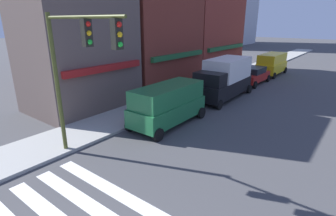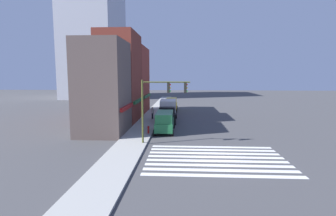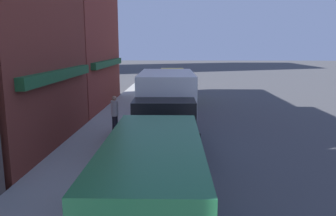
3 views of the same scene
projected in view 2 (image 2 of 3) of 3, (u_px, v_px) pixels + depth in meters
The scene contains 12 objects.
ground_plane at pixel (216, 159), 20.53m from camera, with size 200.00×200.00×0.00m, color #424244.
sidewalk_left at pixel (122, 156), 20.92m from camera, with size 120.00×3.00×0.15m.
crosswalk_stripes at pixel (216, 159), 20.53m from camera, with size 7.52×10.80×0.01m.
storefront_row at pixel (122, 81), 38.40m from camera, with size 24.99×5.30×12.43m.
tower_distant at pixel (94, 30), 78.69m from camera, with size 21.77×14.46×40.44m.
traffic_signal at pixel (160, 98), 24.37m from camera, with size 0.32×4.53×6.11m.
van_green at pixel (165, 121), 30.27m from camera, with size 5.02×2.22×2.34m.
box_truck_black at pixel (168, 111), 37.25m from camera, with size 6.26×2.42×3.04m.
sedan_red at pixel (170, 110), 43.51m from camera, with size 4.43×2.02×1.59m.
van_yellow at pixel (171, 104), 48.92m from camera, with size 5.00×2.22×2.34m.
pedestrian_white_shirt at pixel (152, 113), 38.81m from camera, with size 0.32×0.32×1.77m.
fire_hydrant at pixel (148, 129), 28.99m from camera, with size 0.24×0.24×0.84m.
Camera 2 is at (-20.06, 2.67, 6.47)m, focal length 28.00 mm.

